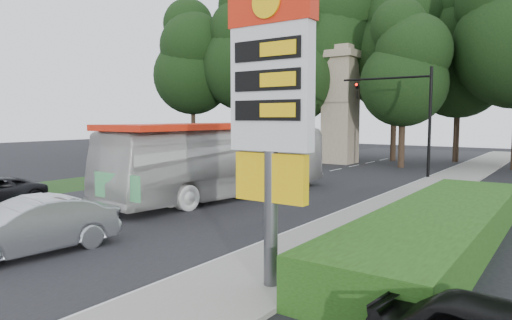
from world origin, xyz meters
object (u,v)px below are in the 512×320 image
Objects in this scene: sedan_silver at (29,227)px; traffic_signal_mast at (410,107)px; gas_station_pylon at (271,95)px; monument at (341,104)px; streetlight_signs at (238,111)px; transit_bus at (224,160)px.

traffic_signal_mast is at bearing 87.66° from sedan_silver.
gas_station_pylon is 30.17m from monument.
traffic_signal_mast is at bearing -38.00° from monument.
streetlight_signs is 0.61× the size of transit_bus.
streetlight_signs is 9.44m from monument.
transit_bus is at bearing 134.05° from gas_station_pylon.
streetlight_signs is 13.58m from transit_bus.
monument is at bearing 104.09° from sedan_silver.
monument is (-11.20, 28.01, 0.66)m from gas_station_pylon.
sedan_silver is (-3.61, -23.77, -3.86)m from traffic_signal_mast.
monument is at bearing 104.00° from transit_bus.
gas_station_pylon is 25.74m from streetlight_signs.
traffic_signal_mast is at bearing 74.80° from transit_bus.
monument reaches higher than sedan_silver.
streetlight_signs is 1.61× the size of sedan_silver.
traffic_signal_mast is 24.35m from sedan_silver.
gas_station_pylon is 0.86× the size of streetlight_signs.
sedan_silver is (9.05, -21.78, -3.62)m from streetlight_signs.
gas_station_pylon is at bearing -68.20° from monument.
traffic_signal_mast reaches higher than transit_bus.
traffic_signal_mast is at bearing 99.09° from gas_station_pylon.
transit_bus is at bearing -55.81° from streetlight_signs.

